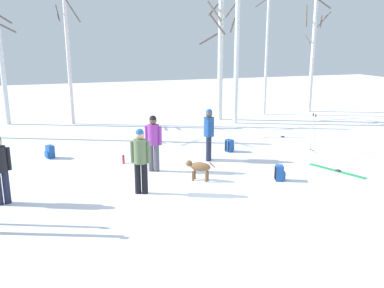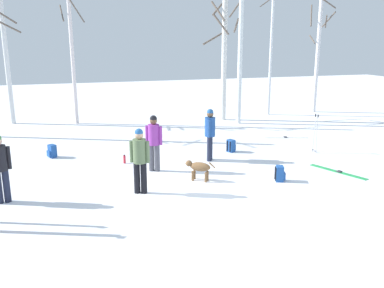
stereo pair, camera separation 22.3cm
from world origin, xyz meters
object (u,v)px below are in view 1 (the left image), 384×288
at_px(backpack_2, 50,152).
at_px(person_2, 209,131).
at_px(person_1, 141,157).
at_px(birch_tree_2, 66,35).
at_px(person_3, 0,165).
at_px(birch_tree_4, 237,34).
at_px(backpack_0, 229,146).
at_px(birch_tree_5, 267,33).
at_px(backpack_1, 280,173).
at_px(person_0, 153,140).
at_px(dog, 199,167).
at_px(birch_tree_1, 0,48).
at_px(ski_pair_lying_1, 336,171).
at_px(water_bottle_0, 123,160).
at_px(ski_poles_0, 313,132).
at_px(birch_tree_3, 220,51).
at_px(ski_pair_lying_0, 284,137).
at_px(birch_tree_6, 313,50).

bearing_deg(backpack_2, person_2, -21.15).
bearing_deg(person_1, birch_tree_2, 96.90).
height_order(person_3, birch_tree_4, birch_tree_4).
relative_size(backpack_0, birch_tree_5, 0.06).
xyz_separation_m(person_1, backpack_1, (3.91, -0.27, -0.77)).
bearing_deg(person_3, person_1, -6.40).
distance_m(person_0, person_2, 2.07).
distance_m(backpack_2, birch_tree_5, 12.67).
xyz_separation_m(dog, birch_tree_1, (-5.83, 10.40, 3.11)).
bearing_deg(birch_tree_2, ski_pair_lying_1, -54.38).
bearing_deg(birch_tree_4, person_3, -142.17).
distance_m(water_bottle_0, birch_tree_5, 11.59).
distance_m(dog, birch_tree_5, 11.88).
height_order(dog, birch_tree_1, birch_tree_1).
distance_m(ski_poles_0, backpack_1, 3.61).
bearing_deg(backpack_0, water_bottle_0, -176.16).
bearing_deg(birch_tree_3, birch_tree_2, 170.37).
bearing_deg(birch_tree_2, person_3, -102.41).
xyz_separation_m(person_2, water_bottle_0, (-2.74, 0.51, -0.85)).
bearing_deg(ski_poles_0, person_2, 177.15).
xyz_separation_m(ski_pair_lying_0, birch_tree_1, (-10.89, 6.53, 3.49)).
bearing_deg(birch_tree_3, person_3, -137.24).
distance_m(person_2, ski_pair_lying_1, 4.13).
xyz_separation_m(backpack_0, birch_tree_3, (1.97, 5.75, 3.15)).
bearing_deg(person_2, backpack_1, -65.19).
bearing_deg(ski_pair_lying_1, birch_tree_1, 132.60).
height_order(dog, birch_tree_3, birch_tree_3).
xyz_separation_m(person_2, birch_tree_2, (-3.94, 7.70, 3.10)).
distance_m(dog, birch_tree_1, 12.32).
distance_m(person_2, water_bottle_0, 2.91).
height_order(ski_pair_lying_1, backpack_2, backpack_2).
xyz_separation_m(person_0, backpack_2, (-2.99, 2.49, -0.77)).
bearing_deg(ski_poles_0, birch_tree_1, 140.54).
xyz_separation_m(ski_pair_lying_0, birch_tree_6, (4.61, 5.05, 3.33)).
relative_size(ski_pair_lying_1, birch_tree_4, 0.23).
relative_size(dog, birch_tree_4, 0.09).
relative_size(person_1, backpack_0, 3.90).
relative_size(person_2, backpack_2, 3.90).
relative_size(person_1, person_2, 1.00).
bearing_deg(backpack_0, dog, -128.89).
relative_size(person_0, person_3, 1.00).
bearing_deg(birch_tree_5, person_1, -132.52).
xyz_separation_m(person_1, dog, (1.75, 0.48, -0.59)).
bearing_deg(birch_tree_4, birch_tree_5, 34.10).
bearing_deg(birch_tree_4, ski_pair_lying_0, -79.07).
relative_size(backpack_0, birch_tree_3, 0.07).
bearing_deg(person_3, person_0, 18.26).
bearing_deg(birch_tree_6, ski_poles_0, -123.37).
xyz_separation_m(dog, backpack_2, (-3.99, 3.72, -0.17)).
distance_m(birch_tree_2, birch_tree_3, 7.12).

